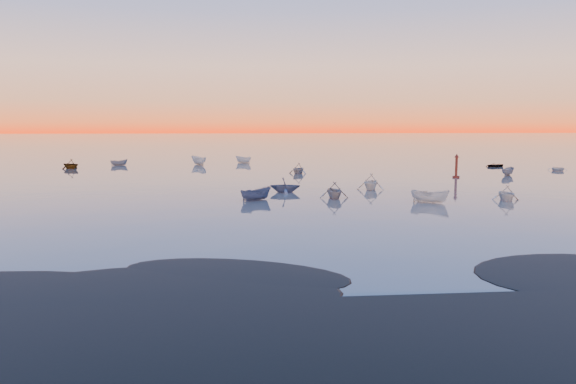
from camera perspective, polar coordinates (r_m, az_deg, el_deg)
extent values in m
plane|color=#6C615A|center=(126.62, -3.06, 3.57)|extent=(600.00, 600.00, 0.00)
imported|color=#364467|center=(55.34, -3.28, -0.84)|extent=(3.20, 3.82, 1.23)
imported|color=slate|center=(56.94, 4.73, -0.63)|extent=(3.72, 1.72, 1.29)
cylinder|color=#3F130D|center=(81.75, 16.70, 1.45)|extent=(0.97, 0.97, 0.32)
cylinder|color=#3F130D|center=(81.64, 16.73, 2.39)|extent=(0.35, 0.35, 2.80)
cone|color=#3F130D|center=(81.53, 16.77, 3.56)|extent=(0.65, 0.65, 0.54)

